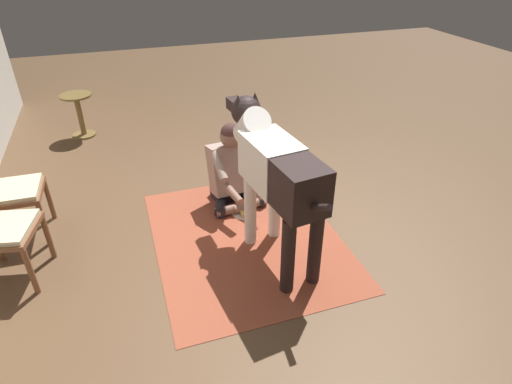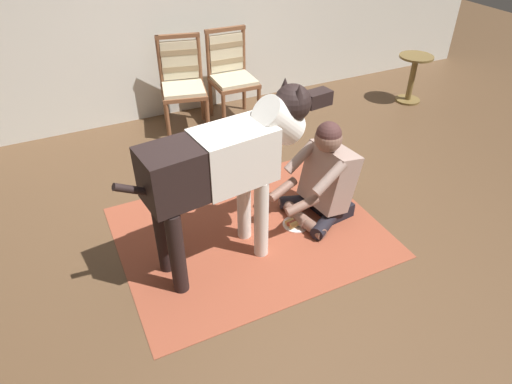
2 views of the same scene
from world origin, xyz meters
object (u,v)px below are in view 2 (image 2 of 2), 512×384
object	(u,v)px
round_side_table	(413,75)
person_sitting_on_floor	(324,180)
large_dog	(226,163)
dining_chair_left_of_pair	(182,80)
dining_chair_right_of_pair	(231,71)
hot_dog_on_plate	(296,222)

from	to	relation	value
round_side_table	person_sitting_on_floor	bearing A→B (deg)	-146.43
person_sitting_on_floor	large_dog	size ratio (longest dim) A/B	0.54
dining_chair_left_of_pair	round_side_table	size ratio (longest dim) A/B	1.72
dining_chair_right_of_pair	large_dog	xyz separation A→B (m)	(-0.93, -2.12, 0.26)
large_dog	dining_chair_right_of_pair	bearing A→B (deg)	66.43
hot_dog_on_plate	dining_chair_left_of_pair	bearing A→B (deg)	96.77
large_dog	round_side_table	size ratio (longest dim) A/B	2.75
hot_dog_on_plate	round_side_table	size ratio (longest dim) A/B	0.38
hot_dog_on_plate	dining_chair_right_of_pair	bearing A→B (deg)	81.30
dining_chair_right_of_pair	person_sitting_on_floor	bearing A→B (deg)	-91.82
round_side_table	large_dog	bearing A→B (deg)	-152.87
person_sitting_on_floor	hot_dog_on_plate	distance (m)	0.41
dining_chair_left_of_pair	person_sitting_on_floor	size ratio (longest dim) A/B	1.15
large_dog	round_side_table	bearing A→B (deg)	27.13
dining_chair_left_of_pair	dining_chair_right_of_pair	distance (m)	0.56
dining_chair_right_of_pair	person_sitting_on_floor	world-z (taller)	dining_chair_right_of_pair
person_sitting_on_floor	hot_dog_on_plate	bearing A→B (deg)	-172.78
person_sitting_on_floor	round_side_table	size ratio (longest dim) A/B	1.50
dining_chair_left_of_pair	dining_chair_right_of_pair	world-z (taller)	same
person_sitting_on_floor	large_dog	bearing A→B (deg)	-172.78
dining_chair_left_of_pair	hot_dog_on_plate	size ratio (longest dim) A/B	4.48
large_dog	person_sitting_on_floor	bearing A→B (deg)	7.22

